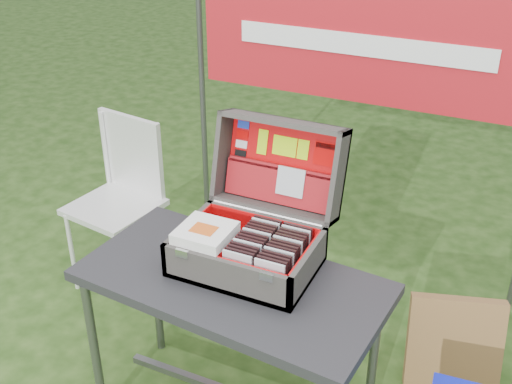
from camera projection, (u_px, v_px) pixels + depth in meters
The scene contains 87 objects.
table at pixel (234, 351), 2.52m from camera, with size 1.13×0.56×0.70m, color #272829, non-canonical shape.
table_top at pixel (232, 282), 2.36m from camera, with size 1.13×0.56×0.04m, color #272829.
table_leg_fl at pixel (95, 352), 2.54m from camera, with size 0.04×0.04×0.66m, color #59595B.
table_leg_bl at pixel (156, 290), 2.89m from camera, with size 0.04×0.04×0.66m, color #59595B.
table_leg_br at pixel (373, 357), 2.51m from camera, with size 0.04×0.04×0.66m, color #59595B.
suitcase at pixel (253, 206), 2.34m from camera, with size 0.51×0.52×0.47m, color #5F5A54, non-canonical shape.
suitcase_base_bottom at pixel (246, 265), 2.40m from camera, with size 0.51×0.36×0.02m, color #5F5A54.
suitcase_base_wall_front at pixel (225, 277), 2.24m from camera, with size 0.51×0.02×0.14m, color #5F5A54.
suitcase_base_wall_back at pixel (265, 230), 2.51m from camera, with size 0.51×0.02×0.14m, color #5F5A54.
suitcase_base_wall_left at pixel (189, 237), 2.46m from camera, with size 0.02×0.36×0.14m, color #5F5A54.
suitcase_base_wall_right at pixel (308, 268), 2.28m from camera, with size 0.02×0.36×0.14m, color #5F5A54.
suitcase_liner_floor at pixel (246, 262), 2.39m from camera, with size 0.47×0.32×0.01m, color red.
suitcase_latch_left at pixel (182, 254), 2.26m from camera, with size 0.05×0.01×0.03m, color silver.
suitcase_latch_right at pixel (267, 277), 2.14m from camera, with size 0.05×0.01×0.03m, color silver.
suitcase_hinge at pixel (267, 214), 2.49m from camera, with size 0.02×0.02×0.46m, color silver.
suitcase_lid_back at pixel (284, 163), 2.55m from camera, with size 0.51×0.36×0.02m, color #5F5A54.
suitcase_lid_rim_far at pixel (284, 122), 2.46m from camera, with size 0.51×0.02×0.14m, color #5F5A54.
suitcase_lid_rim_near at pixel (274, 207), 2.54m from camera, with size 0.51×0.02×0.14m, color #5F5A54.
suitcase_lid_rim_left at pixel (223, 154), 2.59m from camera, with size 0.02×0.36×0.14m, color #5F5A54.
suitcase_lid_rim_right at pixel (338, 178), 2.41m from camera, with size 0.02×0.36×0.14m, color #5F5A54.
suitcase_lid_liner at pixel (283, 164), 2.54m from camera, with size 0.47×0.32×0.01m, color red.
suitcase_liner_wall_front at pixel (227, 273), 2.24m from camera, with size 0.47×0.01×0.12m, color red.
suitcase_liner_wall_back at pixel (264, 229), 2.49m from camera, with size 0.47×0.01×0.12m, color red.
suitcase_liner_wall_left at pixel (192, 236), 2.45m from camera, with size 0.01×0.32×0.12m, color red.
suitcase_liner_wall_right at pixel (305, 265), 2.28m from camera, with size 0.01×0.32×0.12m, color red.
suitcase_lid_pocket at pixel (279, 185), 2.54m from camera, with size 0.45×0.15×0.03m, color maroon.
suitcase_pocket_edge at pixel (280, 167), 2.52m from camera, with size 0.44×0.02×0.02m, color maroon.
suitcase_pocket_cd at pixel (291, 182), 2.50m from camera, with size 0.11×0.11×0.01m, color silver.
lid_sticker_cc_a at pixel (244, 125), 2.57m from camera, with size 0.05×0.03×0.00m, color #1933B2.
lid_sticker_cc_b at pixel (243, 134), 2.58m from camera, with size 0.05×0.03×0.00m, color #C80201.
lid_sticker_cc_c at pixel (241, 144), 2.59m from camera, with size 0.05×0.03×0.00m, color white.
lid_sticker_cc_d at pixel (240, 154), 2.60m from camera, with size 0.05×0.03×0.00m, color black.
lid_card_neon_tall at pixel (263, 142), 2.55m from camera, with size 0.04×0.10×0.00m, color #BFF70D.
lid_card_neon_main at pixel (285, 146), 2.52m from camera, with size 0.10×0.08×0.00m, color #BFF70D.
lid_card_neon_small at pixel (303, 150), 2.49m from camera, with size 0.05×0.08×0.00m, color #BFF70D.
lid_sticker_band at pixel (325, 154), 2.45m from camera, with size 0.09×0.09×0.00m, color #C80201.
lid_sticker_band_bar at pixel (326, 146), 2.45m from camera, with size 0.08×0.02×0.00m, color black.
cd_left_0 at pixel (237, 269), 2.24m from camera, with size 0.11×0.01×0.13m, color silver.
cd_left_1 at pixel (240, 266), 2.26m from camera, with size 0.11×0.01×0.13m, color black.
cd_left_2 at pixel (242, 263), 2.27m from camera, with size 0.11×0.01×0.13m, color black.
cd_left_3 at pixel (245, 260), 2.29m from camera, with size 0.11×0.01×0.13m, color black.
cd_left_4 at pixel (247, 257), 2.31m from camera, with size 0.11×0.01×0.13m, color silver.
cd_left_5 at pixel (250, 254), 2.32m from camera, with size 0.11×0.01×0.13m, color black.
cd_left_6 at pixel (252, 251), 2.34m from camera, with size 0.11×0.01×0.13m, color black.
cd_left_7 at pixel (254, 249), 2.35m from camera, with size 0.11×0.01×0.13m, color black.
cd_left_8 at pixel (257, 246), 2.37m from camera, with size 0.11×0.01×0.13m, color silver.
cd_left_9 at pixel (259, 243), 2.39m from camera, with size 0.11×0.01×0.13m, color black.
cd_left_10 at pixel (261, 241), 2.40m from camera, with size 0.11×0.01×0.13m, color black.
cd_left_11 at pixel (263, 238), 2.42m from camera, with size 0.11×0.01×0.13m, color black.
cd_left_12 at pixel (266, 235), 2.43m from camera, with size 0.11×0.01×0.13m, color silver.
cd_left_13 at pixel (268, 233), 2.45m from camera, with size 0.11×0.01×0.13m, color black.
cd_right_0 at pixel (269, 278), 2.20m from camera, with size 0.11×0.01×0.13m, color silver.
cd_right_1 at pixel (272, 274), 2.21m from camera, with size 0.11×0.01×0.13m, color black.
cd_right_2 at pixel (274, 271), 2.23m from camera, with size 0.11×0.01×0.13m, color black.
cd_right_3 at pixel (276, 268), 2.24m from camera, with size 0.11×0.01×0.13m, color black.
cd_right_4 at pixel (279, 265), 2.26m from camera, with size 0.11×0.01×0.13m, color silver.
cd_right_5 at pixel (281, 262), 2.28m from camera, with size 0.11×0.01×0.13m, color black.
cd_right_6 at pixel (283, 259), 2.29m from camera, with size 0.11×0.01×0.13m, color black.
cd_right_7 at pixel (285, 257), 2.31m from camera, with size 0.11×0.01×0.13m, color black.
cd_right_8 at pixel (287, 254), 2.32m from camera, with size 0.11×0.01×0.13m, color silver.
cd_right_9 at pixel (289, 251), 2.34m from camera, with size 0.11×0.01×0.13m, color black.
cd_right_10 at pixel (292, 248), 2.36m from camera, with size 0.11×0.01×0.13m, color black.
cd_right_11 at pixel (294, 246), 2.37m from camera, with size 0.11×0.01×0.13m, color black.
cd_right_12 at pixel (296, 243), 2.39m from camera, with size 0.11×0.01×0.13m, color silver.
cd_right_13 at pixel (298, 240), 2.40m from camera, with size 0.11×0.01×0.13m, color black.
songbook_0 at pixel (205, 237), 2.33m from camera, with size 0.19×0.19×0.01m, color white.
songbook_1 at pixel (205, 236), 2.33m from camera, with size 0.19×0.19×0.01m, color white.
songbook_2 at pixel (205, 235), 2.33m from camera, with size 0.19×0.19×0.01m, color white.
songbook_3 at pixel (205, 233), 2.33m from camera, with size 0.19×0.19×0.01m, color white.
songbook_4 at pixel (205, 232), 2.32m from camera, with size 0.19×0.19×0.01m, color white.
songbook_5 at pixel (205, 231), 2.32m from camera, with size 0.19×0.19×0.01m, color white.
songbook_6 at pixel (205, 230), 2.32m from camera, with size 0.19×0.19×0.01m, color white.
songbook_7 at pixel (205, 229), 2.32m from camera, with size 0.19×0.19×0.01m, color white.
songbook_graphic at pixel (204, 229), 2.31m from camera, with size 0.09×0.07×0.00m, color #D85919.
chair at pixel (114, 209), 3.31m from camera, with size 0.40×0.44×0.89m, color silver, non-canonical shape.
chair_seat at pixel (114, 207), 3.30m from camera, with size 0.40×0.40×0.03m, color silver.
chair_backrest at pixel (132, 154), 3.35m from camera, with size 0.40×0.03×0.42m, color silver.
chair_leg_fl at pixel (72, 253), 3.34m from camera, with size 0.02×0.02×0.45m, color silver.
chair_leg_fr at pixel (127, 269), 3.21m from camera, with size 0.02×0.02×0.45m, color silver.
chair_leg_bl at pixel (112, 222), 3.61m from camera, with size 0.02×0.02×0.45m, color silver.
chair_leg_br at pixel (164, 236), 3.48m from camera, with size 0.02×0.02×0.45m, color silver.
chair_upright_left at pixel (105, 150), 3.42m from camera, with size 0.02×0.02×0.42m, color silver.
chair_upright_right at pixel (160, 161), 3.29m from camera, with size 0.02×0.02×0.42m, color silver.
cardboard_box at pixel (454, 344), 2.76m from camera, with size 0.40×0.06×0.42m, color olive.
banner_post_left at pixel (203, 108), 3.45m from camera, with size 0.03×0.03×1.70m, color #59595B.
banner at pixel (362, 44), 2.91m from camera, with size 1.60×0.01×0.55m, color #AA141C.
banner_text at pixel (361, 45), 2.90m from camera, with size 1.20×0.00×0.10m, color white.
Camera 1 is at (0.78, -1.72, 2.10)m, focal length 45.00 mm.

